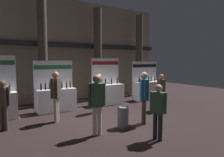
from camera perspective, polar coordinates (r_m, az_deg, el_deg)
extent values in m
plane|color=black|center=(7.64, -0.03, -11.84)|extent=(24.56, 24.56, 0.00)
cube|color=gray|center=(11.65, -12.85, 7.84)|extent=(12.28, 0.25, 5.65)
cube|color=#2D2D33|center=(11.38, -12.35, 9.35)|extent=(12.28, 0.20, 0.24)
cylinder|color=#51473D|center=(10.38, -19.24, 6.78)|extent=(0.45, 0.45, 5.18)
cylinder|color=#51473D|center=(11.48, -4.11, 6.83)|extent=(0.45, 0.45, 5.18)
cylinder|color=#51473D|center=(13.21, 7.73, 6.55)|extent=(0.45, 0.45, 5.18)
cylinder|color=#19381E|center=(8.50, -29.20, -2.78)|extent=(0.06, 0.06, 0.27)
cylinder|color=#19381E|center=(8.49, -29.25, -1.65)|extent=(0.03, 0.03, 0.07)
cylinder|color=black|center=(8.48, -29.26, -1.35)|extent=(0.03, 0.03, 0.02)
cylinder|color=#472D14|center=(8.59, -27.32, -2.70)|extent=(0.07, 0.07, 0.25)
cylinder|color=#472D14|center=(8.57, -27.36, -1.63)|extent=(0.03, 0.03, 0.08)
cylinder|color=red|center=(8.57, -27.37, -1.31)|extent=(0.03, 0.03, 0.02)
cube|color=white|center=(9.13, -15.63, -6.02)|extent=(1.66, 0.60, 1.00)
cube|color=white|center=(9.36, -16.32, -1.94)|extent=(1.75, 0.04, 2.24)
cube|color=#1E6638|center=(9.28, -16.40, 3.14)|extent=(1.70, 0.01, 0.18)
cylinder|color=black|center=(8.88, -19.69, -2.37)|extent=(0.07, 0.07, 0.24)
cylinder|color=black|center=(8.86, -19.72, -1.32)|extent=(0.03, 0.03, 0.08)
cylinder|color=gold|center=(8.86, -19.73, -1.00)|extent=(0.03, 0.03, 0.02)
cylinder|color=black|center=(8.89, -18.54, -2.28)|extent=(0.06, 0.06, 0.26)
cylinder|color=black|center=(8.88, -18.57, -1.20)|extent=(0.03, 0.03, 0.08)
cylinder|color=gold|center=(8.87, -18.58, -0.88)|extent=(0.03, 0.03, 0.02)
cylinder|color=#19381E|center=(9.03, -17.48, -2.15)|extent=(0.07, 0.07, 0.25)
cylinder|color=#19381E|center=(9.02, -17.51, -1.07)|extent=(0.03, 0.03, 0.09)
cylinder|color=black|center=(9.01, -17.52, -0.73)|extent=(0.03, 0.03, 0.02)
cylinder|color=black|center=(9.06, -16.43, -2.18)|extent=(0.07, 0.07, 0.23)
cylinder|color=black|center=(9.04, -16.46, -1.25)|extent=(0.03, 0.03, 0.07)
cylinder|color=red|center=(9.03, -16.46, -0.99)|extent=(0.03, 0.03, 0.02)
cylinder|color=black|center=(9.03, -15.14, -2.17)|extent=(0.07, 0.07, 0.23)
cylinder|color=black|center=(9.01, -15.16, -1.21)|extent=(0.03, 0.03, 0.07)
cylinder|color=gold|center=(9.00, -15.17, -0.94)|extent=(0.03, 0.03, 0.02)
cylinder|color=black|center=(9.18, -14.20, -2.07)|extent=(0.07, 0.07, 0.22)
cylinder|color=black|center=(9.16, -14.22, -1.10)|extent=(0.03, 0.03, 0.09)
cylinder|color=red|center=(9.15, -14.23, -0.77)|extent=(0.03, 0.03, 0.02)
cylinder|color=#472D14|center=(9.10, -12.84, -2.05)|extent=(0.07, 0.07, 0.24)
cylinder|color=#472D14|center=(9.09, -12.86, -1.07)|extent=(0.03, 0.03, 0.07)
cylinder|color=gold|center=(9.08, -12.87, -0.77)|extent=(0.03, 0.03, 0.02)
cylinder|color=black|center=(9.26, -11.88, -1.85)|extent=(0.07, 0.07, 0.26)
cylinder|color=black|center=(9.24, -11.90, -0.80)|extent=(0.03, 0.03, 0.08)
cylinder|color=gold|center=(9.24, -11.90, -0.50)|extent=(0.03, 0.03, 0.02)
cube|color=white|center=(10.21, -0.91, -4.60)|extent=(1.54, 0.60, 1.03)
cube|color=white|center=(10.42, -1.90, -0.71)|extent=(1.61, 0.04, 2.37)
cube|color=maroon|center=(10.35, -1.85, 4.46)|extent=(1.57, 0.01, 0.18)
cylinder|color=black|center=(9.90, -3.58, -1.14)|extent=(0.07, 0.07, 0.26)
cylinder|color=black|center=(9.89, -3.59, -0.22)|extent=(0.03, 0.03, 0.06)
cylinder|color=black|center=(9.88, -3.59, 0.01)|extent=(0.03, 0.03, 0.02)
cylinder|color=black|center=(10.08, -1.91, -1.07)|extent=(0.07, 0.07, 0.24)
cylinder|color=black|center=(10.07, -1.91, -0.21)|extent=(0.03, 0.03, 0.06)
cylinder|color=red|center=(10.06, -1.91, 0.01)|extent=(0.03, 0.03, 0.02)
cylinder|color=black|center=(10.25, -0.13, -0.92)|extent=(0.06, 0.06, 0.26)
cylinder|color=black|center=(10.23, -0.13, 0.01)|extent=(0.03, 0.03, 0.08)
cylinder|color=black|center=(10.23, -0.13, 0.28)|extent=(0.03, 0.03, 0.02)
cylinder|color=#472D14|center=(10.39, 1.50, -0.80)|extent=(0.08, 0.08, 0.27)
cylinder|color=#472D14|center=(10.38, 1.50, 0.15)|extent=(0.03, 0.03, 0.07)
cylinder|color=gold|center=(10.37, 1.50, 0.40)|extent=(0.03, 0.03, 0.02)
cube|color=white|center=(11.72, 10.39, -3.43)|extent=(1.78, 0.60, 1.04)
cube|color=white|center=(11.90, 9.32, -0.47)|extent=(1.87, 0.04, 2.20)
cube|color=black|center=(11.84, 9.45, 3.62)|extent=(1.81, 0.01, 0.18)
cylinder|color=black|center=(11.22, 7.80, -0.45)|extent=(0.07, 0.07, 0.25)
cylinder|color=black|center=(11.20, 7.81, 0.39)|extent=(0.03, 0.03, 0.08)
cylinder|color=black|center=(11.20, 7.81, 0.64)|extent=(0.03, 0.03, 0.02)
cylinder|color=black|center=(11.32, 8.76, -0.46)|extent=(0.07, 0.07, 0.23)
cylinder|color=black|center=(11.31, 8.77, 0.28)|extent=(0.03, 0.03, 0.06)
cylinder|color=gold|center=(11.31, 8.77, 0.48)|extent=(0.03, 0.03, 0.02)
cylinder|color=#19381E|center=(11.54, 9.36, -0.25)|extent=(0.07, 0.07, 0.28)
cylinder|color=#19381E|center=(11.52, 9.37, 0.65)|extent=(0.03, 0.03, 0.08)
cylinder|color=gold|center=(11.52, 9.37, 0.90)|extent=(0.03, 0.03, 0.02)
cylinder|color=#19381E|center=(11.65, 10.49, -0.30)|extent=(0.07, 0.07, 0.24)
cylinder|color=#19381E|center=(11.64, 10.50, 0.46)|extent=(0.03, 0.03, 0.07)
cylinder|color=red|center=(11.64, 10.50, 0.67)|extent=(0.03, 0.03, 0.02)
cylinder|color=#19381E|center=(11.83, 11.19, -0.15)|extent=(0.06, 0.06, 0.28)
cylinder|color=#19381E|center=(11.81, 11.20, 0.72)|extent=(0.03, 0.03, 0.08)
cylinder|color=gold|center=(11.81, 11.20, 0.95)|extent=(0.03, 0.03, 0.02)
cylinder|color=black|center=(11.92, 12.18, -0.25)|extent=(0.06, 0.06, 0.23)
cylinder|color=black|center=(11.91, 12.20, 0.44)|extent=(0.03, 0.03, 0.06)
cylinder|color=red|center=(11.91, 12.20, 0.62)|extent=(0.03, 0.03, 0.02)
cylinder|color=#19381E|center=(12.06, 13.00, -0.22)|extent=(0.07, 0.07, 0.22)
cylinder|color=#19381E|center=(12.05, 13.02, 0.47)|extent=(0.03, 0.03, 0.07)
cylinder|color=gold|center=(12.05, 13.02, 0.68)|extent=(0.03, 0.03, 0.02)
cylinder|color=slate|center=(6.75, 3.16, -11.15)|extent=(0.37, 0.37, 0.67)
torus|color=black|center=(6.66, 3.17, -8.26)|extent=(0.37, 0.37, 0.02)
cylinder|color=#23232D|center=(5.90, 12.26, -13.22)|extent=(0.12, 0.12, 0.76)
cylinder|color=#23232D|center=(5.83, 13.66, -13.47)|extent=(0.12, 0.12, 0.76)
cube|color=#33563D|center=(5.69, 13.09, -6.81)|extent=(0.32, 0.39, 0.60)
sphere|color=tan|center=(5.62, 13.17, -2.70)|extent=(0.21, 0.21, 0.21)
cylinder|color=#33563D|center=(5.79, 11.20, -6.42)|extent=(0.08, 0.08, 0.57)
cylinder|color=#33563D|center=(5.59, 15.06, -6.90)|extent=(0.08, 0.08, 0.57)
cylinder|color=#ADA393|center=(7.67, -15.39, -8.53)|extent=(0.12, 0.12, 0.89)
cylinder|color=#ADA393|center=(7.52, -15.90, -8.82)|extent=(0.12, 0.12, 0.89)
cube|color=#47382D|center=(7.45, -15.79, -2.71)|extent=(0.43, 0.44, 0.70)
sphere|color=tan|center=(7.40, -15.87, 0.98)|extent=(0.24, 0.24, 0.24)
cylinder|color=#47382D|center=(7.65, -15.12, -2.36)|extent=(0.08, 0.08, 0.67)
cylinder|color=#47382D|center=(7.24, -16.50, -2.80)|extent=(0.08, 0.08, 0.67)
cylinder|color=navy|center=(8.65, -3.91, -7.11)|extent=(0.12, 0.12, 0.81)
cylinder|color=navy|center=(8.79, -3.56, -6.92)|extent=(0.12, 0.12, 0.81)
cube|color=#33563D|center=(8.60, -3.76, -2.30)|extent=(0.40, 0.39, 0.64)
sphere|color=tan|center=(8.56, -3.77, 0.59)|extent=(0.22, 0.22, 0.22)
cylinder|color=#33563D|center=(8.41, -4.25, -2.36)|extent=(0.08, 0.08, 0.61)
cylinder|color=#33563D|center=(8.79, -3.29, -2.04)|extent=(0.08, 0.08, 0.61)
cylinder|color=silver|center=(6.05, -5.01, -12.08)|extent=(0.12, 0.12, 0.87)
cylinder|color=silver|center=(6.08, -3.61, -12.00)|extent=(0.12, 0.12, 0.87)
cube|color=#33563D|center=(5.89, -4.36, -4.73)|extent=(0.40, 0.32, 0.69)
sphere|color=#8C6647|center=(5.83, -4.39, -0.16)|extent=(0.24, 0.24, 0.24)
cylinder|color=#33563D|center=(5.85, -6.51, -4.65)|extent=(0.08, 0.08, 0.66)
cylinder|color=#33563D|center=(5.93, -2.24, -4.49)|extent=(0.08, 0.08, 0.66)
cylinder|color=#33563D|center=(9.41, 13.61, -6.32)|extent=(0.12, 0.12, 0.79)
cylinder|color=#33563D|center=(9.26, 14.05, -6.51)|extent=(0.12, 0.12, 0.79)
cube|color=#47382D|center=(9.22, 13.92, -2.11)|extent=(0.35, 0.43, 0.62)
sphere|color=tan|center=(9.18, 13.97, 0.53)|extent=(0.22, 0.22, 0.22)
cylinder|color=#47382D|center=(9.43, 13.31, -1.85)|extent=(0.08, 0.08, 0.59)
cylinder|color=#47382D|center=(9.01, 14.56, -2.18)|extent=(0.08, 0.08, 0.59)
cylinder|color=#47382D|center=(7.35, -29.04, -9.99)|extent=(0.12, 0.12, 0.78)
cylinder|color=#47382D|center=(7.27, -28.14, -10.12)|extent=(0.12, 0.12, 0.78)
cube|color=#47382D|center=(7.17, -28.82, -4.63)|extent=(0.39, 0.38, 0.62)
sphere|color=brown|center=(7.11, -28.96, -1.27)|extent=(0.21, 0.21, 0.21)
cylinder|color=#47382D|center=(7.04, -27.49, -4.61)|extent=(0.08, 0.08, 0.59)
cylinder|color=#47382D|center=(7.29, 8.98, -9.12)|extent=(0.12, 0.12, 0.89)
cylinder|color=#47382D|center=(7.12, 9.22, -9.48)|extent=(0.12, 0.12, 0.89)
cube|color=navy|center=(7.05, 9.19, -3.03)|extent=(0.44, 0.48, 0.70)
sphere|color=tan|center=(7.00, 9.24, 0.85)|extent=(0.24, 0.24, 0.24)
cylinder|color=navy|center=(7.29, 8.87, -2.63)|extent=(0.08, 0.08, 0.67)
cylinder|color=navy|center=(6.81, 9.53, -3.17)|extent=(0.08, 0.08, 0.67)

